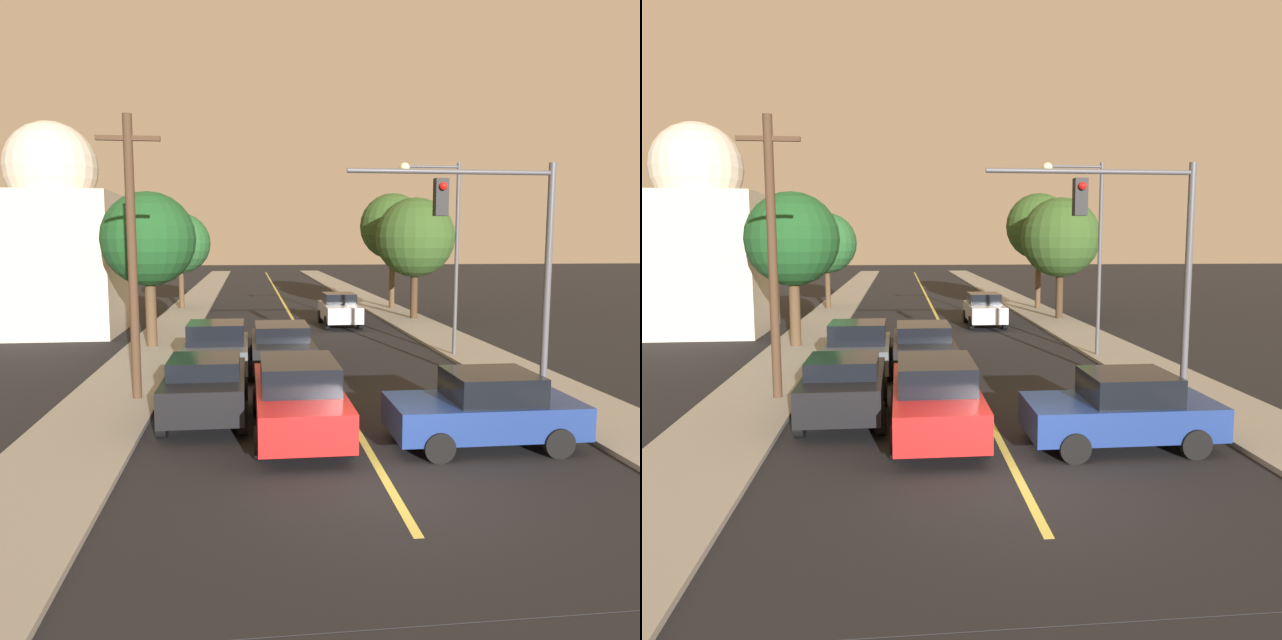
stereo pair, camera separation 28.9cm
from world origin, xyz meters
The scene contains 18 objects.
ground_plane centered at (0.00, 0.00, 0.00)m, with size 200.00×200.00×0.00m, color black.
road_surface centered at (0.00, 36.00, 0.01)m, with size 9.49×80.00×0.01m.
sidewalk_left centered at (-5.99, 36.00, 0.06)m, with size 2.50×80.00×0.12m.
sidewalk_right centered at (5.99, 36.00, 0.06)m, with size 2.50×80.00×0.12m.
car_near_lane_front centered at (-1.33, 3.13, 0.85)m, with size 1.97×5.07×1.69m.
car_near_lane_second centered at (-1.33, 9.93, 0.80)m, with size 2.05×4.65×1.57m.
car_outer_lane_front centered at (-3.42, 4.33, 0.83)m, with size 1.96×3.84×1.56m.
car_outer_lane_second centered at (-3.42, 9.70, 0.83)m, with size 2.10×4.12×1.68m.
car_far_oncoming centered at (2.13, 20.40, 0.84)m, with size 1.85×4.25×1.64m.
car_crossing_right centered at (2.46, 1.89, 0.78)m, with size 3.90×2.04×1.56m.
traffic_signal_mast centered at (3.91, 4.74, 4.25)m, with size 5.24×0.42×6.04m.
streetlamp_right centered at (4.55, 11.58, 4.58)m, with size 2.22×0.36×6.87m.
utility_pole_left centered at (-5.34, 6.32, 3.92)m, with size 1.60×0.24×7.29m.
tree_left_near centered at (-6.19, 14.63, 4.29)m, with size 3.64×3.64×6.02m.
tree_left_far centered at (-6.45, 28.56, 4.09)m, with size 3.65×3.65×5.81m.
tree_right_near centered at (6.45, 27.45, 5.09)m, with size 4.01×4.01×6.99m.
tree_right_far centered at (6.43, 22.19, 4.40)m, with size 4.18×4.18×6.39m.
domed_building_left centered at (-11.13, 19.62, 4.23)m, with size 5.78×5.78×9.54m.
Camera 1 is at (-2.39, -10.25, 4.25)m, focal length 35.00 mm.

